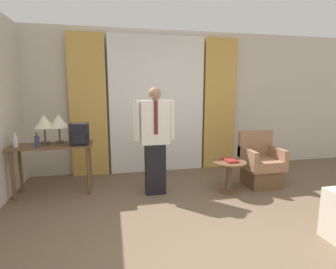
{
  "coord_description": "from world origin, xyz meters",
  "views": [
    {
      "loc": [
        -0.86,
        -1.97,
        1.59
      ],
      "look_at": [
        -0.07,
        1.7,
        0.95
      ],
      "focal_mm": 28.0,
      "sensor_mm": 36.0,
      "label": 1
    }
  ],
  "objects_px": {
    "side_table": "(229,171)",
    "book": "(230,160)",
    "bottle_near_edge": "(16,141)",
    "desk": "(53,153)",
    "armchair": "(260,165)",
    "bottle_by_lamp": "(37,141)",
    "backpack": "(79,134)",
    "person": "(155,137)",
    "table_lamp_left": "(44,122)",
    "table_lamp_right": "(59,122)"
  },
  "relations": [
    {
      "from": "side_table",
      "to": "book",
      "type": "distance_m",
      "value": 0.17
    },
    {
      "from": "bottle_near_edge",
      "to": "desk",
      "type": "bearing_deg",
      "value": 10.05
    },
    {
      "from": "side_table",
      "to": "bottle_near_edge",
      "type": "bearing_deg",
      "value": 171.75
    },
    {
      "from": "bottle_near_edge",
      "to": "armchair",
      "type": "height_order",
      "value": "bottle_near_edge"
    },
    {
      "from": "bottle_by_lamp",
      "to": "backpack",
      "type": "xyz_separation_m",
      "value": [
        0.58,
        0.06,
        0.07
      ]
    },
    {
      "from": "desk",
      "to": "person",
      "type": "height_order",
      "value": "person"
    },
    {
      "from": "table_lamp_left",
      "to": "person",
      "type": "xyz_separation_m",
      "value": [
        1.63,
        -0.41,
        -0.22
      ]
    },
    {
      "from": "table_lamp_right",
      "to": "bottle_near_edge",
      "type": "distance_m",
      "value": 0.64
    },
    {
      "from": "book",
      "to": "person",
      "type": "bearing_deg",
      "value": 170.35
    },
    {
      "from": "desk",
      "to": "armchair",
      "type": "height_order",
      "value": "armchair"
    },
    {
      "from": "book",
      "to": "backpack",
      "type": "bearing_deg",
      "value": 169.24
    },
    {
      "from": "table_lamp_right",
      "to": "bottle_near_edge",
      "type": "relative_size",
      "value": 2.11
    },
    {
      "from": "bottle_by_lamp",
      "to": "person",
      "type": "bearing_deg",
      "value": -6.02
    },
    {
      "from": "backpack",
      "to": "armchair",
      "type": "distance_m",
      "value": 2.96
    },
    {
      "from": "table_lamp_left",
      "to": "book",
      "type": "bearing_deg",
      "value": -12.37
    },
    {
      "from": "desk",
      "to": "bottle_by_lamp",
      "type": "xyz_separation_m",
      "value": [
        -0.16,
        -0.17,
        0.22
      ]
    },
    {
      "from": "side_table",
      "to": "desk",
      "type": "bearing_deg",
      "value": 168.58
    },
    {
      "from": "desk",
      "to": "bottle_near_edge",
      "type": "height_order",
      "value": "bottle_near_edge"
    },
    {
      "from": "desk",
      "to": "armchair",
      "type": "distance_m",
      "value": 3.34
    },
    {
      "from": "table_lamp_left",
      "to": "book",
      "type": "relative_size",
      "value": 1.78
    },
    {
      "from": "desk",
      "to": "side_table",
      "type": "height_order",
      "value": "desk"
    },
    {
      "from": "bottle_by_lamp",
      "to": "side_table",
      "type": "height_order",
      "value": "bottle_by_lamp"
    },
    {
      "from": "table_lamp_left",
      "to": "bottle_near_edge",
      "type": "bearing_deg",
      "value": -157.48
    },
    {
      "from": "backpack",
      "to": "table_lamp_right",
      "type": "bearing_deg",
      "value": 150.04
    },
    {
      "from": "person",
      "to": "armchair",
      "type": "bearing_deg",
      "value": -0.05
    },
    {
      "from": "table_lamp_right",
      "to": "backpack",
      "type": "distance_m",
      "value": 0.4
    },
    {
      "from": "bottle_by_lamp",
      "to": "armchair",
      "type": "xyz_separation_m",
      "value": [
        3.47,
        -0.18,
        -0.52
      ]
    },
    {
      "from": "table_lamp_right",
      "to": "armchair",
      "type": "relative_size",
      "value": 0.5
    },
    {
      "from": "bottle_near_edge",
      "to": "person",
      "type": "height_order",
      "value": "person"
    },
    {
      "from": "desk",
      "to": "person",
      "type": "xyz_separation_m",
      "value": [
        1.52,
        -0.34,
        0.25
      ]
    },
    {
      "from": "desk",
      "to": "side_table",
      "type": "xyz_separation_m",
      "value": [
        2.65,
        -0.54,
        -0.29
      ]
    },
    {
      "from": "armchair",
      "to": "book",
      "type": "height_order",
      "value": "armchair"
    },
    {
      "from": "bottle_near_edge",
      "to": "person",
      "type": "bearing_deg",
      "value": -7.49
    },
    {
      "from": "table_lamp_right",
      "to": "backpack",
      "type": "bearing_deg",
      "value": -29.96
    },
    {
      "from": "desk",
      "to": "armchair",
      "type": "xyz_separation_m",
      "value": [
        3.31,
        -0.35,
        -0.29
      ]
    },
    {
      "from": "bottle_near_edge",
      "to": "backpack",
      "type": "xyz_separation_m",
      "value": [
        0.89,
        -0.03,
        0.07
      ]
    },
    {
      "from": "person",
      "to": "table_lamp_left",
      "type": "bearing_deg",
      "value": 165.75
    },
    {
      "from": "table_lamp_right",
      "to": "armchair",
      "type": "xyz_separation_m",
      "value": [
        3.2,
        -0.41,
        -0.76
      ]
    },
    {
      "from": "person",
      "to": "armchair",
      "type": "distance_m",
      "value": 1.86
    },
    {
      "from": "bottle_near_edge",
      "to": "backpack",
      "type": "distance_m",
      "value": 0.89
    },
    {
      "from": "table_lamp_left",
      "to": "armchair",
      "type": "height_order",
      "value": "table_lamp_left"
    },
    {
      "from": "armchair",
      "to": "desk",
      "type": "bearing_deg",
      "value": 174.02
    },
    {
      "from": "bottle_by_lamp",
      "to": "person",
      "type": "distance_m",
      "value": 1.69
    },
    {
      "from": "table_lamp_right",
      "to": "person",
      "type": "xyz_separation_m",
      "value": [
        1.42,
        -0.41,
        -0.22
      ]
    },
    {
      "from": "bottle_by_lamp",
      "to": "person",
      "type": "xyz_separation_m",
      "value": [
        1.68,
        -0.18,
        0.03
      ]
    },
    {
      "from": "armchair",
      "to": "table_lamp_left",
      "type": "bearing_deg",
      "value": 173.07
    },
    {
      "from": "table_lamp_right",
      "to": "desk",
      "type": "bearing_deg",
      "value": -146.87
    },
    {
      "from": "table_lamp_left",
      "to": "book",
      "type": "xyz_separation_m",
      "value": [
        2.77,
        -0.61,
        -0.59
      ]
    },
    {
      "from": "backpack",
      "to": "bottle_by_lamp",
      "type": "bearing_deg",
      "value": -174.51
    },
    {
      "from": "table_lamp_left",
      "to": "side_table",
      "type": "relative_size",
      "value": 0.86
    }
  ]
}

